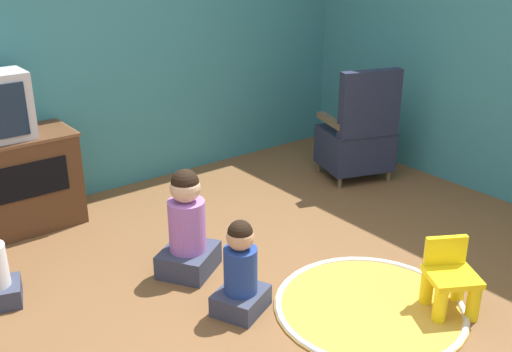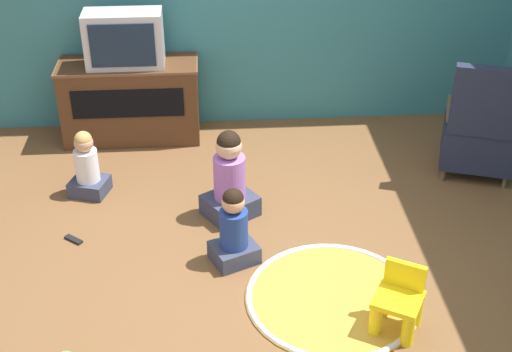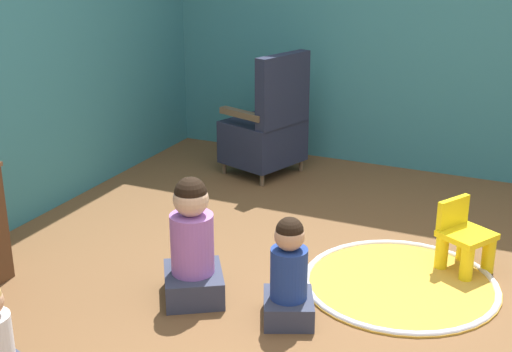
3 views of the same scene
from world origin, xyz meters
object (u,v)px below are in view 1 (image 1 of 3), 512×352
(black_armchair, at_px, (358,138))
(child_watching_right, at_px, (241,273))
(yellow_kid_chair, at_px, (450,282))
(child_watching_left, at_px, (187,228))

(black_armchair, bearing_deg, child_watching_right, 44.99)
(yellow_kid_chair, distance_m, child_watching_right, 1.22)
(black_armchair, xyz_separation_m, child_watching_right, (-2.05, -1.03, -0.13))
(yellow_kid_chair, bearing_deg, child_watching_left, 156.23)
(child_watching_left, bearing_deg, child_watching_right, -122.40)
(black_armchair, height_order, yellow_kid_chair, black_armchair)
(yellow_kid_chair, height_order, child_watching_left, child_watching_left)
(yellow_kid_chair, relative_size, child_watching_left, 0.60)
(black_armchair, bearing_deg, yellow_kid_chair, 76.77)
(black_armchair, height_order, child_watching_left, black_armchair)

